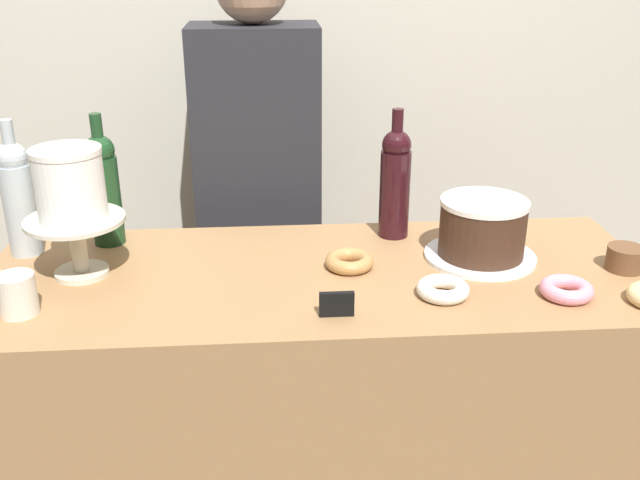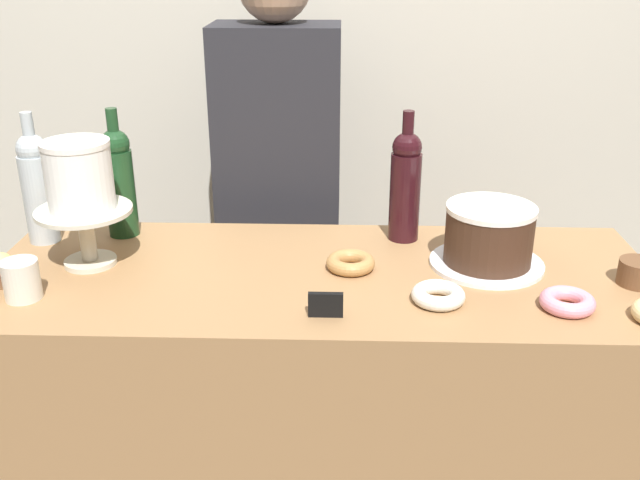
{
  "view_description": "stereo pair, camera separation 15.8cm",
  "coord_description": "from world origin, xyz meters",
  "px_view_note": "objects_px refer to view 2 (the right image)",
  "views": [
    {
      "loc": [
        -0.11,
        -1.46,
        1.61
      ],
      "look_at": [
        0.0,
        0.0,
        0.99
      ],
      "focal_mm": 40.04,
      "sensor_mm": 36.0,
      "label": 1
    },
    {
      "loc": [
        0.05,
        -1.46,
        1.61
      ],
      "look_at": [
        0.0,
        0.0,
        0.99
      ],
      "focal_mm": 40.04,
      "sensor_mm": 36.0,
      "label": 2
    }
  ],
  "objects_px": {
    "barista_figure": "(280,215)",
    "donut_pink": "(567,302)",
    "chocolate_round_cake": "(489,234)",
    "coffee_cup_ceramic": "(21,280)",
    "cake_stand_pedestal": "(86,227)",
    "wine_bottle_clear": "(37,186)",
    "cupcake_lemon": "(2,270)",
    "price_sign_chalkboard": "(326,305)",
    "donut_maple": "(351,263)",
    "white_layer_cake": "(79,175)",
    "wine_bottle_dark_red": "(405,184)",
    "wine_bottle_green": "(119,180)",
    "cookie_stack": "(638,273)",
    "donut_sugar": "(438,295)"
  },
  "relations": [
    {
      "from": "cupcake_lemon",
      "to": "wine_bottle_clear",
      "type": "bearing_deg",
      "value": 91.64
    },
    {
      "from": "wine_bottle_green",
      "to": "wine_bottle_clear",
      "type": "distance_m",
      "value": 0.19
    },
    {
      "from": "white_layer_cake",
      "to": "wine_bottle_dark_red",
      "type": "relative_size",
      "value": 0.48
    },
    {
      "from": "donut_pink",
      "to": "barista_figure",
      "type": "distance_m",
      "value": 0.97
    },
    {
      "from": "cupcake_lemon",
      "to": "donut_pink",
      "type": "bearing_deg",
      "value": -3.49
    },
    {
      "from": "wine_bottle_clear",
      "to": "donut_pink",
      "type": "height_order",
      "value": "wine_bottle_clear"
    },
    {
      "from": "barista_figure",
      "to": "price_sign_chalkboard",
      "type": "bearing_deg",
      "value": -78.24
    },
    {
      "from": "wine_bottle_green",
      "to": "price_sign_chalkboard",
      "type": "bearing_deg",
      "value": -38.51
    },
    {
      "from": "cake_stand_pedestal",
      "to": "cookie_stack",
      "type": "height_order",
      "value": "cake_stand_pedestal"
    },
    {
      "from": "price_sign_chalkboard",
      "to": "barista_figure",
      "type": "height_order",
      "value": "barista_figure"
    },
    {
      "from": "wine_bottle_dark_red",
      "to": "barista_figure",
      "type": "distance_m",
      "value": 0.54
    },
    {
      "from": "cupcake_lemon",
      "to": "white_layer_cake",
      "type": "bearing_deg",
      "value": 36.7
    },
    {
      "from": "wine_bottle_green",
      "to": "donut_pink",
      "type": "distance_m",
      "value": 1.09
    },
    {
      "from": "donut_pink",
      "to": "chocolate_round_cake",
      "type": "bearing_deg",
      "value": 121.13
    },
    {
      "from": "white_layer_cake",
      "to": "wine_bottle_green",
      "type": "height_order",
      "value": "wine_bottle_green"
    },
    {
      "from": "cake_stand_pedestal",
      "to": "coffee_cup_ceramic",
      "type": "bearing_deg",
      "value": -115.17
    },
    {
      "from": "donut_pink",
      "to": "wine_bottle_clear",
      "type": "bearing_deg",
      "value": 165.01
    },
    {
      "from": "cake_stand_pedestal",
      "to": "barista_figure",
      "type": "distance_m",
      "value": 0.68
    },
    {
      "from": "donut_maple",
      "to": "donut_pink",
      "type": "bearing_deg",
      "value": -21.9
    },
    {
      "from": "wine_bottle_green",
      "to": "cupcake_lemon",
      "type": "bearing_deg",
      "value": -121.04
    },
    {
      "from": "wine_bottle_dark_red",
      "to": "donut_sugar",
      "type": "height_order",
      "value": "wine_bottle_dark_red"
    },
    {
      "from": "wine_bottle_green",
      "to": "wine_bottle_clear",
      "type": "height_order",
      "value": "same"
    },
    {
      "from": "coffee_cup_ceramic",
      "to": "barista_figure",
      "type": "xyz_separation_m",
      "value": [
        0.48,
        0.7,
        -0.12
      ]
    },
    {
      "from": "cake_stand_pedestal",
      "to": "donut_maple",
      "type": "distance_m",
      "value": 0.61
    },
    {
      "from": "donut_sugar",
      "to": "coffee_cup_ceramic",
      "type": "height_order",
      "value": "coffee_cup_ceramic"
    },
    {
      "from": "price_sign_chalkboard",
      "to": "coffee_cup_ceramic",
      "type": "bearing_deg",
      "value": 174.75
    },
    {
      "from": "cake_stand_pedestal",
      "to": "coffee_cup_ceramic",
      "type": "height_order",
      "value": "cake_stand_pedestal"
    },
    {
      "from": "cake_stand_pedestal",
      "to": "wine_bottle_green",
      "type": "xyz_separation_m",
      "value": [
        0.03,
        0.18,
        0.05
      ]
    },
    {
      "from": "price_sign_chalkboard",
      "to": "chocolate_round_cake",
      "type": "bearing_deg",
      "value": 34.95
    },
    {
      "from": "wine_bottle_dark_red",
      "to": "wine_bottle_clear",
      "type": "distance_m",
      "value": 0.9
    },
    {
      "from": "white_layer_cake",
      "to": "chocolate_round_cake",
      "type": "bearing_deg",
      "value": 1.34
    },
    {
      "from": "price_sign_chalkboard",
      "to": "coffee_cup_ceramic",
      "type": "relative_size",
      "value": 0.82
    },
    {
      "from": "wine_bottle_clear",
      "to": "cupcake_lemon",
      "type": "relative_size",
      "value": 4.38
    },
    {
      "from": "wine_bottle_clear",
      "to": "barista_figure",
      "type": "relative_size",
      "value": 0.2
    },
    {
      "from": "chocolate_round_cake",
      "to": "price_sign_chalkboard",
      "type": "distance_m",
      "value": 0.45
    },
    {
      "from": "cake_stand_pedestal",
      "to": "wine_bottle_dark_red",
      "type": "distance_m",
      "value": 0.76
    },
    {
      "from": "wine_bottle_dark_red",
      "to": "wine_bottle_clear",
      "type": "xyz_separation_m",
      "value": [
        -0.9,
        -0.04,
        0.0
      ]
    },
    {
      "from": "barista_figure",
      "to": "wine_bottle_dark_red",
      "type": "bearing_deg",
      "value": -45.42
    },
    {
      "from": "price_sign_chalkboard",
      "to": "wine_bottle_dark_red",
      "type": "bearing_deg",
      "value": 65.93
    },
    {
      "from": "donut_sugar",
      "to": "donut_maple",
      "type": "height_order",
      "value": "same"
    },
    {
      "from": "cupcake_lemon",
      "to": "donut_pink",
      "type": "relative_size",
      "value": 0.66
    },
    {
      "from": "chocolate_round_cake",
      "to": "coffee_cup_ceramic",
      "type": "xyz_separation_m",
      "value": [
        -1.0,
        -0.2,
        -0.04
      ]
    },
    {
      "from": "cake_stand_pedestal",
      "to": "donut_pink",
      "type": "relative_size",
      "value": 1.94
    },
    {
      "from": "white_layer_cake",
      "to": "cupcake_lemon",
      "type": "xyz_separation_m",
      "value": [
        -0.15,
        -0.11,
        -0.18
      ]
    },
    {
      "from": "donut_pink",
      "to": "coffee_cup_ceramic",
      "type": "height_order",
      "value": "coffee_cup_ceramic"
    },
    {
      "from": "barista_figure",
      "to": "donut_pink",
      "type": "bearing_deg",
      "value": -47.7
    },
    {
      "from": "wine_bottle_dark_red",
      "to": "wine_bottle_clear",
      "type": "height_order",
      "value": "same"
    },
    {
      "from": "chocolate_round_cake",
      "to": "donut_pink",
      "type": "distance_m",
      "value": 0.25
    },
    {
      "from": "wine_bottle_dark_red",
      "to": "price_sign_chalkboard",
      "type": "bearing_deg",
      "value": -114.07
    },
    {
      "from": "price_sign_chalkboard",
      "to": "donut_maple",
      "type": "bearing_deg",
      "value": 77.11
    }
  ]
}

